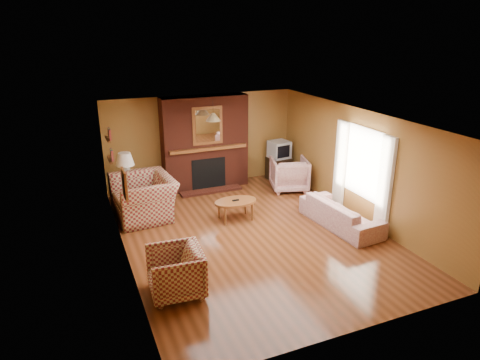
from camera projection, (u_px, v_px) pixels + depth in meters
name	position (u px, v px, depth m)	size (l,w,h in m)	color
floor	(252.00, 234.00, 8.75)	(6.50, 6.50, 0.00)	#4E2610
ceiling	(253.00, 119.00, 7.94)	(6.50, 6.50, 0.00)	silver
wall_back	(202.00, 141.00, 11.17)	(6.50, 6.50, 0.00)	olive
wall_front	(356.00, 257.00, 5.52)	(6.50, 6.50, 0.00)	olive
wall_left	(122.00, 198.00, 7.44)	(6.50, 6.50, 0.00)	olive
wall_right	(358.00, 164.00, 9.25)	(6.50, 6.50, 0.00)	olive
fireplace	(205.00, 144.00, 10.94)	(2.20, 0.82, 2.40)	#521D12
window_right	(362.00, 171.00, 9.08)	(0.10, 1.85, 2.00)	beige
bookshelf	(110.00, 145.00, 8.96)	(0.09, 0.55, 0.71)	brown
botanical_print	(125.00, 184.00, 7.07)	(0.05, 0.40, 0.50)	brown
pendant_light	(213.00, 117.00, 10.07)	(0.36, 0.36, 0.48)	black
plaid_loveseat	(144.00, 197.00, 9.43)	(1.42, 1.24, 0.92)	maroon
plaid_armchair	(176.00, 272.00, 6.70)	(0.83, 0.85, 0.77)	maroon
floral_sofa	(341.00, 213.00, 9.04)	(1.96, 0.77, 0.57)	beige
floral_armchair	(289.00, 174.00, 11.03)	(0.90, 0.92, 0.84)	beige
coffee_table	(236.00, 203.00, 9.31)	(0.94, 0.59, 0.46)	brown
side_table	(128.00, 194.00, 10.02)	(0.47, 0.47, 0.62)	brown
table_lamp	(125.00, 166.00, 9.78)	(0.42, 0.42, 0.69)	silver
tv_stand	(279.00, 168.00, 11.82)	(0.58, 0.52, 0.63)	black
crt_tv	(279.00, 149.00, 11.63)	(0.56, 0.56, 0.46)	#B1B4B9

